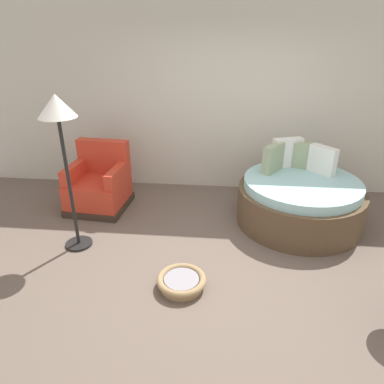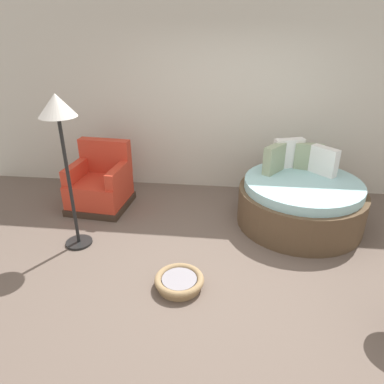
{
  "view_description": "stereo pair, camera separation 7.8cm",
  "coord_description": "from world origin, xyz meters",
  "px_view_note": "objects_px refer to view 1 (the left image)",
  "views": [
    {
      "loc": [
        0.0,
        -3.24,
        2.46
      ],
      "look_at": [
        -0.38,
        0.71,
        0.55
      ],
      "focal_mm": 32.85,
      "sensor_mm": 36.0,
      "label": 1
    },
    {
      "loc": [
        0.08,
        -3.23,
        2.46
      ],
      "look_at": [
        -0.38,
        0.71,
        0.55
      ],
      "focal_mm": 32.85,
      "sensor_mm": 36.0,
      "label": 2
    }
  ],
  "objects_px": {
    "round_daybed": "(299,200)",
    "red_armchair": "(99,186)",
    "pet_basket": "(181,282)",
    "floor_lamp": "(59,122)"
  },
  "relations": [
    {
      "from": "round_daybed",
      "to": "red_armchair",
      "type": "distance_m",
      "value": 2.82
    },
    {
      "from": "round_daybed",
      "to": "pet_basket",
      "type": "height_order",
      "value": "round_daybed"
    },
    {
      "from": "round_daybed",
      "to": "pet_basket",
      "type": "xyz_separation_m",
      "value": [
        -1.41,
        -1.49,
        -0.25
      ]
    },
    {
      "from": "pet_basket",
      "to": "floor_lamp",
      "type": "height_order",
      "value": "floor_lamp"
    },
    {
      "from": "red_armchair",
      "to": "pet_basket",
      "type": "distance_m",
      "value": 2.2
    },
    {
      "from": "round_daybed",
      "to": "floor_lamp",
      "type": "bearing_deg",
      "value": -163.06
    },
    {
      "from": "round_daybed",
      "to": "red_armchair",
      "type": "relative_size",
      "value": 1.75
    },
    {
      "from": "red_armchair",
      "to": "round_daybed",
      "type": "bearing_deg",
      "value": -3.7
    },
    {
      "from": "round_daybed",
      "to": "red_armchair",
      "type": "bearing_deg",
      "value": 176.3
    },
    {
      "from": "floor_lamp",
      "to": "red_armchair",
      "type": "bearing_deg",
      "value": 93.14
    }
  ]
}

